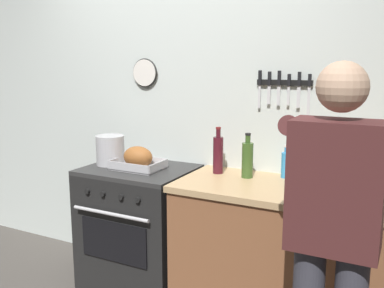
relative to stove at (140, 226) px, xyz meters
The scene contains 13 objects.
wall_back 0.95m from the stove, 58.70° to the left, with size 6.00×0.13×2.60m.
counter_block 1.42m from the stove, ahead, with size 2.03×0.65×0.90m.
stove is the anchor object (origin of this frame).
person_cook 1.70m from the stove, 24.40° to the right, with size 0.51×0.63×1.66m.
roasting_pan 0.52m from the stove, 57.45° to the right, with size 0.35×0.26×0.16m.
stock_pot 0.61m from the stove, behind, with size 0.21×0.21×0.22m.
cutting_board 1.54m from the stove, ahead, with size 0.36×0.24×0.02m, color tan.
bottle_wine_red 0.83m from the stove, 12.33° to the left, with size 0.07×0.07×0.32m.
bottle_soy_sauce 1.69m from the stove, ahead, with size 0.06×0.06×0.18m.
bottle_hot_sauce 1.52m from the stove, ahead, with size 0.05×0.05×0.17m.
bottle_vinegar 1.60m from the stove, ahead, with size 0.06×0.06×0.24m.
bottle_dish_soap 1.18m from the stove, 12.46° to the left, with size 0.06×0.06×0.22m.
bottle_olive_oil 0.98m from the stove, ahead, with size 0.07×0.07×0.30m.
Camera 1 is at (1.52, -1.53, 1.65)m, focal length 40.39 mm.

